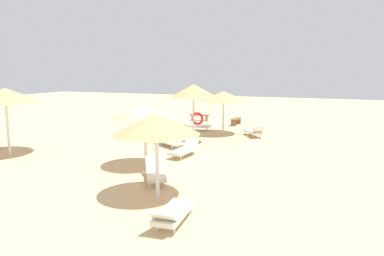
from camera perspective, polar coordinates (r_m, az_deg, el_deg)
ground_plane at (r=14.45m, az=-4.41°, el=-6.48°), size 80.00×80.00×0.00m
parasol_0 at (r=14.27m, az=-7.48°, el=2.44°), size 2.53×2.53×2.48m
parasol_1 at (r=21.72m, az=5.04°, el=5.02°), size 2.89×2.89×2.63m
parasol_2 at (r=18.23m, az=-27.54°, el=4.59°), size 3.12×3.12×3.11m
parasol_3 at (r=10.70m, az=-5.66°, el=0.66°), size 2.60×2.60×2.64m
parasol_4 at (r=18.87m, az=0.27°, el=5.84°), size 2.52×2.52×3.17m
lounger_0 at (r=16.38m, az=-1.17°, el=-3.42°), size 0.86×1.94×0.75m
lounger_1 at (r=21.45m, az=9.80°, el=-0.53°), size 1.58×1.89×0.80m
lounger_3 at (r=9.36m, az=-3.18°, el=-13.32°), size 0.79×1.94×0.70m
lounger_4 at (r=18.50m, az=-3.76°, el=-1.99°), size 1.92×1.59×0.71m
lounger_5 at (r=12.90m, az=-5.79°, el=-6.95°), size 1.51×1.94×0.74m
lounger_6 at (r=23.48m, az=0.52°, el=0.43°), size 1.90×0.71×0.75m
bench_0 at (r=25.87m, az=7.00°, el=1.24°), size 0.47×1.52×0.49m
bench_1 at (r=27.84m, az=1.21°, el=1.87°), size 1.54×0.62×0.49m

